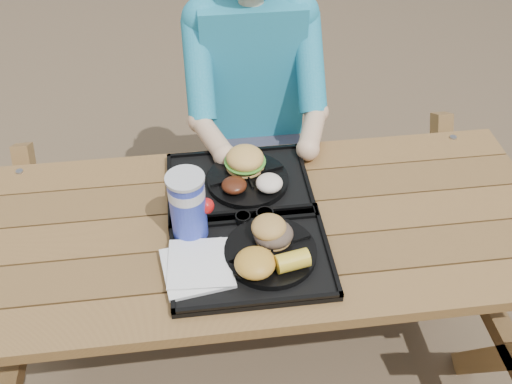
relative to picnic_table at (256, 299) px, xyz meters
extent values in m
plane|color=#999999|center=(0.00, 0.00, -0.38)|extent=(60.00, 60.00, 0.00)
cube|color=black|center=(-0.03, -0.14, 0.39)|extent=(0.45, 0.35, 0.02)
cube|color=black|center=(-0.04, 0.16, 0.39)|extent=(0.45, 0.35, 0.02)
cylinder|color=black|center=(0.02, -0.14, 0.41)|extent=(0.26, 0.26, 0.02)
cylinder|color=black|center=(-0.01, 0.17, 0.41)|extent=(0.26, 0.26, 0.02)
cube|color=white|center=(-0.18, -0.17, 0.41)|extent=(0.21, 0.21, 0.02)
cylinder|color=#182CB5|center=(-0.20, -0.03, 0.50)|extent=(0.10, 0.10, 0.21)
cylinder|color=black|center=(-0.04, -0.01, 0.41)|extent=(0.05, 0.05, 0.03)
cylinder|color=gold|center=(0.03, -0.01, 0.41)|extent=(0.05, 0.05, 0.03)
ellipsoid|color=gold|center=(-0.03, -0.21, 0.44)|extent=(0.11, 0.11, 0.06)
cube|color=black|center=(-0.20, 0.17, 0.40)|extent=(0.04, 0.14, 0.01)
ellipsoid|color=#491D0E|center=(-0.05, 0.12, 0.43)|extent=(0.08, 0.08, 0.04)
ellipsoid|color=white|center=(0.05, 0.11, 0.44)|extent=(0.08, 0.08, 0.05)
camera|label=1|loc=(-0.15, -1.19, 1.61)|focal=40.00mm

